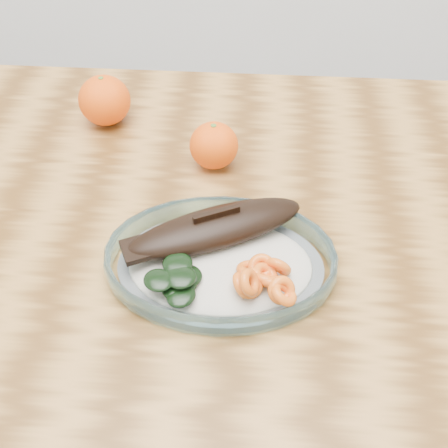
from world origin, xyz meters
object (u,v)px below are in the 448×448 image
object	(u,v)px
orange_left	(105,100)
dining_table	(165,268)
plated_meal	(220,258)
orange_right	(214,145)

from	to	relation	value
orange_left	dining_table	bearing A→B (deg)	-61.80
dining_table	plated_meal	size ratio (longest dim) A/B	2.33
plated_meal	orange_right	world-z (taller)	plated_meal
orange_left	orange_right	xyz separation A→B (m)	(0.18, -0.10, -0.01)
dining_table	orange_right	distance (m)	0.19
plated_meal	orange_left	distance (m)	0.37
plated_meal	orange_left	bearing A→B (deg)	123.18
dining_table	orange_right	xyz separation A→B (m)	(0.06, 0.12, 0.13)
dining_table	plated_meal	distance (m)	0.17
dining_table	orange_left	bearing A→B (deg)	118.20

